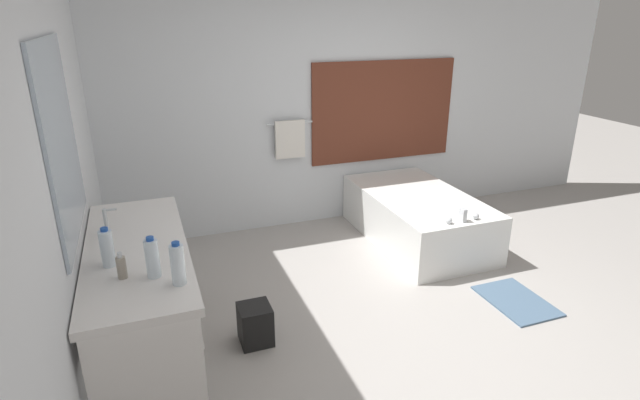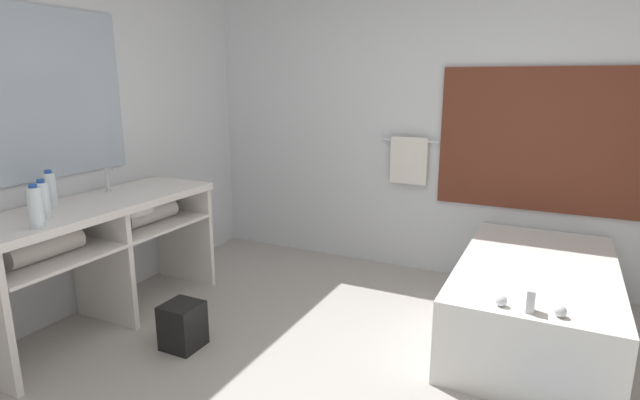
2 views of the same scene
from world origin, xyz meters
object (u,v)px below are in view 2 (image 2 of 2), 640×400
Objects in this scene: water_bottle_3 at (36,207)px; water_bottle_1 at (43,201)px; waste_bin at (183,326)px; bathtub at (534,297)px; water_bottle_2 at (50,189)px; soap_dispenser at (32,204)px.

water_bottle_1 is at bearing 133.28° from water_bottle_3.
water_bottle_1 is at bearing -148.16° from waste_bin.
bathtub is at bearing 29.70° from waste_bin.
waste_bin is at bearing -150.30° from bathtub.
bathtub is 3.09m from water_bottle_1.
water_bottle_1 is at bearing -149.78° from bathtub.
waste_bin is at bearing 45.91° from water_bottle_3.
water_bottle_2 is (-0.24, 0.22, -0.00)m from water_bottle_1.
water_bottle_1 is 0.82× the size of waste_bin.
soap_dispenser is 0.53× the size of waste_bin.
water_bottle_2 is 0.20m from soap_dispenser.
water_bottle_3 is at bearing -44.22° from water_bottle_2.
water_bottle_3 is at bearing -134.09° from waste_bin.
water_bottle_3 reaches higher than waste_bin.
water_bottle_1 is at bearing -42.82° from water_bottle_2.
water_bottle_2 is 0.97× the size of water_bottle_3.
water_bottle_1 is 0.97× the size of water_bottle_3.
water_bottle_3 is 1.10m from waste_bin.
water_bottle_3 is (-2.48, -1.64, 0.71)m from bathtub.
soap_dispenser reaches higher than waste_bin.
bathtub is 3.05m from water_bottle_3.
waste_bin is at bearing 11.18° from water_bottle_2.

